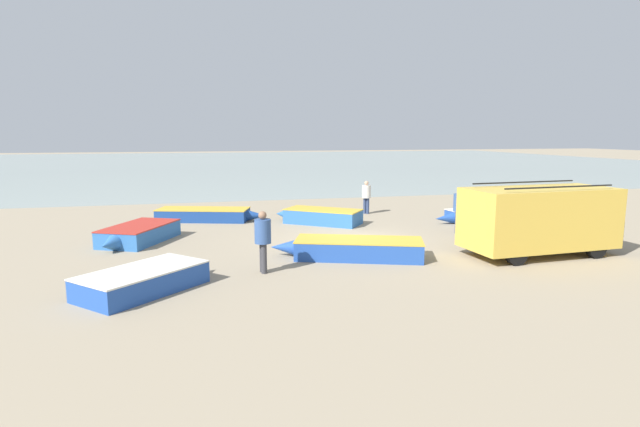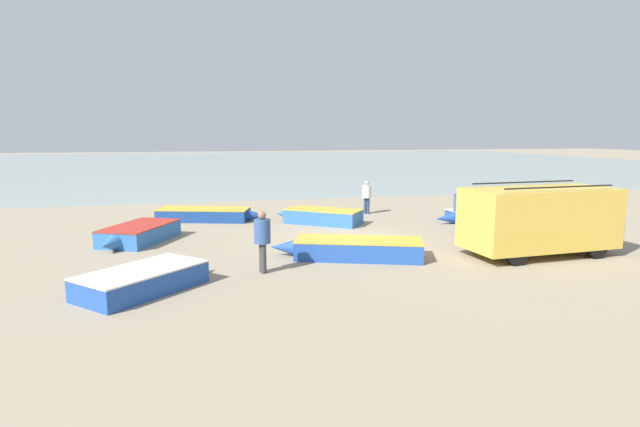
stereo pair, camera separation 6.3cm
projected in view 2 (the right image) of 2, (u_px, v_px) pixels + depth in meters
name	position (u px, v px, depth m)	size (l,w,h in m)	color
ground_plane	(350.00, 240.00, 18.69)	(200.00, 200.00, 0.00)	gray
sea_water	(239.00, 163.00, 68.59)	(120.00, 80.00, 0.01)	#99A89E
parked_van	(540.00, 218.00, 16.21)	(5.08, 2.34, 2.35)	gold
fishing_rowboat_0	(138.00, 234.00, 18.29)	(2.88, 3.89, 0.63)	#2D66AD
fishing_rowboat_1	(492.00, 215.00, 22.72)	(5.32, 1.91, 0.56)	#234CA3
fishing_rowboat_2	(320.00, 216.00, 22.14)	(3.80, 3.22, 0.65)	#2D66AD
fishing_rowboat_3	(353.00, 249.00, 15.96)	(4.94, 2.76, 0.61)	#234CA3
fishing_rowboat_4	(146.00, 279.00, 12.64)	(3.45, 3.36, 0.58)	#234CA3
fishing_rowboat_5	(207.00, 215.00, 22.86)	(5.05, 2.63, 0.56)	navy
fisherman_0	(367.00, 194.00, 24.73)	(0.43, 0.43, 1.64)	navy
fisherman_1	(262.00, 236.00, 14.15)	(0.47, 0.47, 1.79)	#38383D
fisherman_2	(460.00, 206.00, 19.85)	(0.48, 0.48, 1.82)	navy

